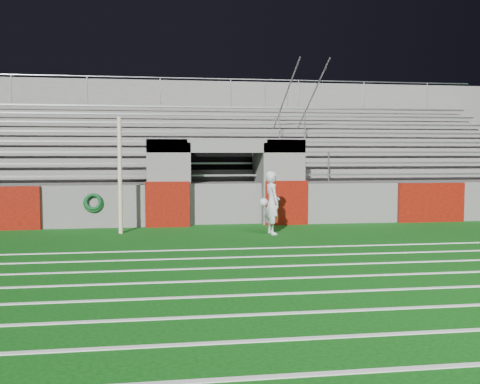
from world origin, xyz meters
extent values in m
plane|color=#0C480E|center=(0.00, 0.00, 0.00)|extent=(90.00, 90.00, 0.00)
cylinder|color=#C5BA92|center=(-3.08, 1.85, 1.58)|extent=(0.12, 0.12, 3.15)
cube|color=white|center=(0.00, -8.00, 0.01)|extent=(28.00, 0.09, 0.01)
cube|color=white|center=(0.00, -7.00, 0.01)|extent=(28.00, 0.09, 0.01)
cube|color=white|center=(0.00, -6.00, 0.01)|extent=(28.00, 0.09, 0.01)
cube|color=white|center=(0.00, -5.00, 0.01)|extent=(28.00, 0.09, 0.01)
cube|color=white|center=(0.00, -4.00, 0.01)|extent=(28.00, 0.09, 0.01)
cube|color=white|center=(0.00, -3.00, 0.01)|extent=(28.00, 0.09, 0.01)
cube|color=white|center=(0.00, -2.00, 0.01)|extent=(28.00, 0.09, 0.01)
cube|color=white|center=(0.00, -1.00, 0.01)|extent=(28.00, 0.09, 0.01)
cube|color=#575553|center=(7.70, 3.17, 0.62)|extent=(10.60, 0.35, 1.25)
cube|color=#575553|center=(-1.80, 3.50, 1.30)|extent=(1.20, 1.00, 2.60)
cube|color=#575553|center=(1.80, 3.50, 1.30)|extent=(1.20, 1.00, 2.60)
cube|color=black|center=(0.00, 5.20, 1.25)|extent=(2.60, 0.20, 2.50)
cube|color=#575553|center=(-1.15, 4.10, 1.25)|extent=(0.10, 2.20, 2.50)
cube|color=#575553|center=(1.15, 4.10, 1.25)|extent=(0.10, 2.20, 2.50)
cube|color=#575553|center=(0.00, 3.50, 2.40)|extent=(4.80, 1.00, 0.40)
cube|color=#575553|center=(0.00, 7.35, 1.15)|extent=(26.00, 8.00, 0.20)
cube|color=#575553|center=(0.00, 7.35, 0.53)|extent=(26.00, 8.00, 1.05)
cube|color=#530D07|center=(-1.80, 2.94, 0.68)|extent=(1.30, 0.15, 1.35)
cube|color=#530D07|center=(1.80, 2.94, 0.68)|extent=(1.30, 0.15, 1.35)
cube|color=#530D07|center=(-6.50, 2.94, 0.62)|extent=(2.20, 0.15, 1.25)
cube|color=#530D07|center=(6.50, 2.94, 0.62)|extent=(2.20, 0.15, 1.25)
cube|color=gray|center=(0.00, 4.43, 1.47)|extent=(23.00, 0.28, 0.06)
cube|color=#575553|center=(0.00, 5.28, 1.44)|extent=(24.00, 0.75, 0.38)
cube|color=gray|center=(0.00, 5.18, 1.85)|extent=(23.00, 0.28, 0.06)
cube|color=#575553|center=(0.00, 6.03, 1.63)|extent=(24.00, 0.75, 0.76)
cube|color=gray|center=(0.00, 5.93, 2.23)|extent=(23.00, 0.28, 0.06)
cube|color=#575553|center=(0.00, 6.78, 1.82)|extent=(24.00, 0.75, 1.14)
cube|color=gray|center=(0.00, 6.68, 2.61)|extent=(23.00, 0.28, 0.06)
cube|color=#575553|center=(0.00, 7.53, 2.01)|extent=(24.00, 0.75, 1.52)
cube|color=gray|center=(0.00, 7.43, 2.99)|extent=(23.00, 0.28, 0.06)
cube|color=#575553|center=(0.00, 8.28, 2.20)|extent=(24.00, 0.75, 1.90)
cube|color=gray|center=(0.00, 8.18, 3.37)|extent=(23.00, 0.28, 0.06)
cube|color=#575553|center=(0.00, 9.03, 2.39)|extent=(24.00, 0.75, 2.28)
cube|color=gray|center=(0.00, 8.93, 3.75)|extent=(23.00, 0.28, 0.06)
cube|color=#575553|center=(0.00, 9.78, 2.58)|extent=(24.00, 0.75, 2.66)
cube|color=gray|center=(0.00, 9.68, 4.13)|extent=(23.00, 0.28, 0.06)
cube|color=#575553|center=(0.00, 10.45, 2.65)|extent=(26.00, 0.60, 5.29)
cylinder|color=#A5A8AD|center=(2.50, 4.15, 1.75)|extent=(0.05, 0.05, 1.00)
cylinder|color=#A5A8AD|center=(2.50, 7.15, 3.27)|extent=(0.05, 0.05, 1.00)
cylinder|color=#A5A8AD|center=(2.50, 10.15, 4.79)|extent=(0.05, 0.05, 1.00)
cylinder|color=#A5A8AD|center=(2.50, 7.15, 3.77)|extent=(0.05, 6.02, 3.08)
cylinder|color=#A5A8AD|center=(3.50, 4.15, 1.75)|extent=(0.05, 0.05, 1.00)
cylinder|color=#A5A8AD|center=(3.50, 7.15, 3.27)|extent=(0.05, 0.05, 1.00)
cylinder|color=#A5A8AD|center=(3.50, 10.15, 4.79)|extent=(0.05, 0.05, 1.00)
cylinder|color=#A5A8AD|center=(3.50, 7.15, 3.77)|extent=(0.05, 6.02, 3.08)
cylinder|color=#A5A8AD|center=(-8.00, 10.15, 4.84)|extent=(0.05, 0.05, 1.10)
cylinder|color=#A5A8AD|center=(-5.00, 10.15, 4.84)|extent=(0.05, 0.05, 1.10)
cylinder|color=#A5A8AD|center=(-2.00, 10.15, 4.84)|extent=(0.05, 0.05, 1.10)
cylinder|color=#A5A8AD|center=(1.00, 10.15, 4.84)|extent=(0.05, 0.05, 1.10)
cylinder|color=#A5A8AD|center=(4.00, 10.15, 4.84)|extent=(0.05, 0.05, 1.10)
cylinder|color=#A5A8AD|center=(7.00, 10.15, 4.84)|extent=(0.05, 0.05, 1.10)
cylinder|color=#A5A8AD|center=(10.00, 10.15, 4.84)|extent=(0.05, 0.05, 1.10)
cylinder|color=#A5A8AD|center=(0.00, 10.15, 5.39)|extent=(24.00, 0.05, 0.05)
imported|color=#B8BDC3|center=(0.98, 1.14, 0.85)|extent=(0.49, 0.67, 1.70)
sphere|color=silver|center=(0.72, 1.00, 0.88)|extent=(0.22, 0.22, 0.22)
torus|color=#0C3D14|center=(-3.93, 2.95, 0.74)|extent=(0.57, 0.10, 0.57)
torus|color=#0D451F|center=(-3.93, 2.90, 0.78)|extent=(0.49, 0.09, 0.49)
camera|label=1|loc=(-1.92, -12.90, 2.14)|focal=40.00mm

